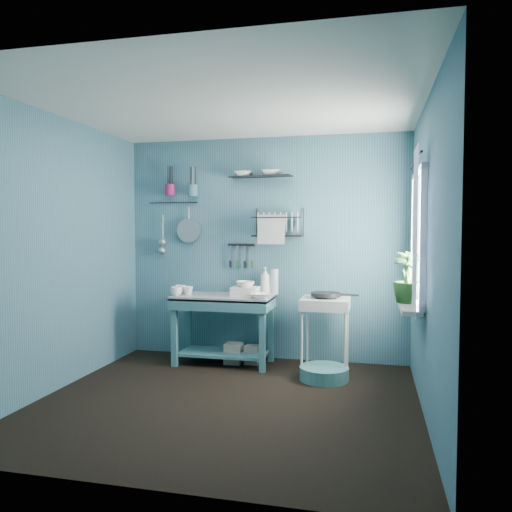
% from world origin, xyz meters
% --- Properties ---
extents(floor, '(3.20, 3.20, 0.00)m').
position_xyz_m(floor, '(0.00, 0.00, 0.00)').
color(floor, black).
rests_on(floor, ground).
extents(ceiling, '(3.20, 3.20, 0.00)m').
position_xyz_m(ceiling, '(0.00, 0.00, 2.50)').
color(ceiling, silver).
rests_on(ceiling, ground).
extents(wall_back, '(3.20, 0.00, 3.20)m').
position_xyz_m(wall_back, '(0.00, 1.50, 1.25)').
color(wall_back, '#3A6677').
rests_on(wall_back, ground).
extents(wall_front, '(3.20, 0.00, 3.20)m').
position_xyz_m(wall_front, '(0.00, -1.50, 1.25)').
color(wall_front, '#3A6677').
rests_on(wall_front, ground).
extents(wall_left, '(0.00, 3.00, 3.00)m').
position_xyz_m(wall_left, '(-1.60, 0.00, 1.25)').
color(wall_left, '#3A6677').
rests_on(wall_left, ground).
extents(wall_right, '(0.00, 3.00, 3.00)m').
position_xyz_m(wall_right, '(1.60, 0.00, 1.25)').
color(wall_right, '#3A6677').
rests_on(wall_right, ground).
extents(work_counter, '(1.13, 0.67, 0.75)m').
position_xyz_m(work_counter, '(-0.38, 1.13, 0.38)').
color(work_counter, '#386E77').
rests_on(work_counter, floor).
extents(mug_left, '(0.12, 0.12, 0.10)m').
position_xyz_m(mug_left, '(-0.86, 0.97, 0.80)').
color(mug_left, white).
rests_on(mug_left, work_counter).
extents(mug_mid, '(0.14, 0.14, 0.09)m').
position_xyz_m(mug_mid, '(-0.76, 1.07, 0.80)').
color(mug_mid, white).
rests_on(mug_mid, work_counter).
extents(mug_right, '(0.17, 0.17, 0.10)m').
position_xyz_m(mug_right, '(-0.88, 1.13, 0.80)').
color(mug_right, white).
rests_on(mug_right, work_counter).
extents(wash_tub, '(0.28, 0.22, 0.10)m').
position_xyz_m(wash_tub, '(-0.13, 1.11, 0.80)').
color(wash_tub, white).
rests_on(wash_tub, work_counter).
extents(tub_bowl, '(0.20, 0.19, 0.06)m').
position_xyz_m(tub_bowl, '(-0.13, 1.11, 0.88)').
color(tub_bowl, white).
rests_on(tub_bowl, wash_tub).
extents(soap_bottle, '(0.11, 0.12, 0.30)m').
position_xyz_m(soap_bottle, '(0.04, 1.33, 0.90)').
color(soap_bottle, white).
rests_on(soap_bottle, work_counter).
extents(water_bottle, '(0.09, 0.09, 0.28)m').
position_xyz_m(water_bottle, '(0.14, 1.35, 0.89)').
color(water_bottle, silver).
rests_on(water_bottle, work_counter).
extents(counter_bowl, '(0.22, 0.22, 0.05)m').
position_xyz_m(counter_bowl, '(0.07, 0.98, 0.78)').
color(counter_bowl, white).
rests_on(counter_bowl, work_counter).
extents(hotplate_stand, '(0.50, 0.50, 0.77)m').
position_xyz_m(hotplate_stand, '(0.73, 1.03, 0.39)').
color(hotplate_stand, silver).
rests_on(hotplate_stand, floor).
extents(frying_pan, '(0.30, 0.30, 0.03)m').
position_xyz_m(frying_pan, '(0.73, 1.03, 0.81)').
color(frying_pan, black).
rests_on(frying_pan, hotplate_stand).
extents(knife_strip, '(0.32, 0.05, 0.03)m').
position_xyz_m(knife_strip, '(-0.27, 1.47, 1.29)').
color(knife_strip, black).
rests_on(knife_strip, wall_back).
extents(dish_rack, '(0.56, 0.27, 0.32)m').
position_xyz_m(dish_rack, '(0.18, 1.37, 1.55)').
color(dish_rack, black).
rests_on(dish_rack, wall_back).
extents(upper_shelf, '(0.72, 0.25, 0.01)m').
position_xyz_m(upper_shelf, '(-0.03, 1.40, 2.05)').
color(upper_shelf, black).
rests_on(upper_shelf, wall_back).
extents(shelf_bowl_left, '(0.22, 0.22, 0.05)m').
position_xyz_m(shelf_bowl_left, '(-0.23, 1.40, 2.08)').
color(shelf_bowl_left, white).
rests_on(shelf_bowl_left, upper_shelf).
extents(shelf_bowl_right, '(0.24, 0.24, 0.06)m').
position_xyz_m(shelf_bowl_right, '(0.09, 1.40, 2.03)').
color(shelf_bowl_right, white).
rests_on(shelf_bowl_right, upper_shelf).
extents(utensil_cup_magenta, '(0.11, 0.11, 0.13)m').
position_xyz_m(utensil_cup_magenta, '(-1.11, 1.42, 1.93)').
color(utensil_cup_magenta, '#961B54').
rests_on(utensil_cup_magenta, wall_back).
extents(utensil_cup_teal, '(0.11, 0.11, 0.13)m').
position_xyz_m(utensil_cup_teal, '(-0.83, 1.42, 1.91)').
color(utensil_cup_teal, teal).
rests_on(utensil_cup_teal, wall_back).
extents(colander, '(0.28, 0.03, 0.28)m').
position_xyz_m(colander, '(-0.90, 1.45, 1.46)').
color(colander, '#A6A8AE').
rests_on(colander, wall_back).
extents(ladle_outer, '(0.01, 0.01, 0.30)m').
position_xyz_m(ladle_outer, '(-1.22, 1.46, 1.49)').
color(ladle_outer, '#A6A8AE').
rests_on(ladle_outer, wall_back).
extents(ladle_inner, '(0.01, 0.01, 0.30)m').
position_xyz_m(ladle_inner, '(-1.23, 1.46, 1.39)').
color(ladle_inner, '#A6A8AE').
rests_on(ladle_inner, wall_back).
extents(hook_rail, '(0.60, 0.01, 0.01)m').
position_xyz_m(hook_rail, '(-1.09, 1.47, 1.78)').
color(hook_rail, black).
rests_on(hook_rail, wall_back).
extents(window_glass, '(0.00, 1.10, 1.10)m').
position_xyz_m(window_glass, '(1.59, 0.45, 1.40)').
color(window_glass, white).
rests_on(window_glass, wall_right).
extents(windowsill, '(0.16, 0.95, 0.04)m').
position_xyz_m(windowsill, '(1.50, 0.45, 0.81)').
color(windowsill, silver).
rests_on(windowsill, wall_right).
extents(curtain, '(0.00, 1.35, 1.35)m').
position_xyz_m(curtain, '(1.52, 0.15, 1.45)').
color(curtain, white).
rests_on(curtain, wall_right).
extents(curtain_rod, '(0.02, 1.05, 0.02)m').
position_xyz_m(curtain_rod, '(1.54, 0.45, 2.05)').
color(curtain_rod, black).
rests_on(curtain_rod, wall_right).
extents(potted_plant, '(0.27, 0.27, 0.45)m').
position_xyz_m(potted_plant, '(1.49, 0.46, 1.05)').
color(potted_plant, '#2C6327').
rests_on(potted_plant, windowsill).
extents(storage_tin_large, '(0.18, 0.18, 0.22)m').
position_xyz_m(storage_tin_large, '(-0.28, 1.18, 0.11)').
color(storage_tin_large, gray).
rests_on(storage_tin_large, floor).
extents(storage_tin_small, '(0.15, 0.15, 0.20)m').
position_xyz_m(storage_tin_small, '(-0.08, 1.21, 0.10)').
color(storage_tin_small, gray).
rests_on(storage_tin_small, floor).
extents(floor_basin, '(0.48, 0.48, 0.13)m').
position_xyz_m(floor_basin, '(0.75, 0.79, 0.07)').
color(floor_basin, teal).
rests_on(floor_basin, floor).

